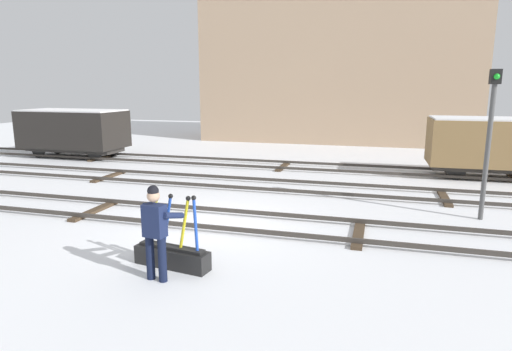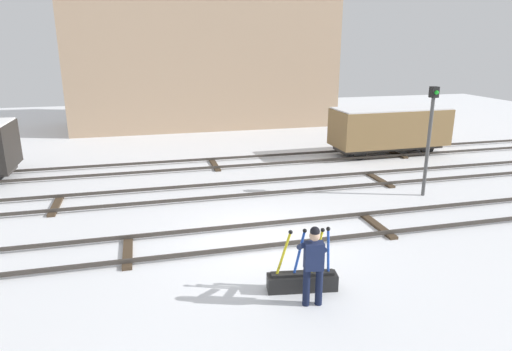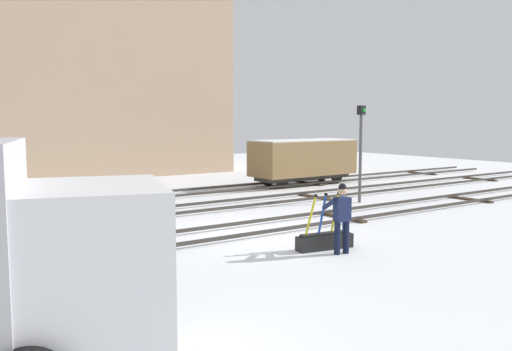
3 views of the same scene
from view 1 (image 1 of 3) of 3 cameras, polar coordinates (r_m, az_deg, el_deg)
name	(u,v)px [view 1 (image 1 of 3)]	position (r m, az deg, el deg)	size (l,w,h in m)	color
ground_plane	(215,223)	(11.09, -5.32, -6.16)	(60.00, 60.00, 0.00)	white
track_main_line	(215,219)	(11.06, -5.33, -5.64)	(44.00, 1.94, 0.18)	#38332D
track_siding_near	(259,184)	(14.81, 0.37, -1.13)	(44.00, 1.94, 0.18)	#38332D
track_siding_far	(283,165)	(18.42, 3.52, 1.36)	(44.00, 1.94, 0.18)	#38332D
switch_lever_frame	(172,254)	(8.54, -10.88, -10.07)	(1.56, 0.59, 1.45)	black
rail_worker	(156,227)	(7.82, -12.96, -6.61)	(0.61, 0.68, 1.72)	#111831
signal_post	(490,130)	(12.30, 28.24, 5.31)	(0.24, 0.32, 3.78)	#4C4C4C
apartment_building	(339,33)	(28.78, 10.80, 17.86)	(16.52, 6.19, 13.21)	tan
freight_car_near_switch	(73,130)	(22.76, -22.77, 5.52)	(4.91, 2.38, 2.28)	#2D2B28
freight_car_mid_siding	(508,144)	(18.40, 30.08, 3.57)	(5.49, 2.16, 2.25)	#2D2B28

